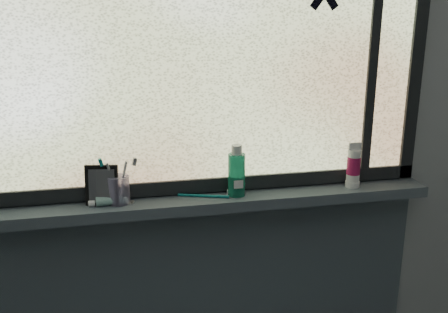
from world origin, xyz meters
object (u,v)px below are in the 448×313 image
Objects in this scene: vanity_mirror at (102,185)px; cream_tube at (354,163)px; mouthwash_bottle at (237,170)px; toothbrush_cup at (119,190)px.

cream_tube is (0.91, -0.01, 0.02)m from vanity_mirror.
cream_tube is (0.45, -0.00, -0.00)m from mouthwash_bottle.
mouthwash_bottle is at bearing 9.43° from vanity_mirror.
cream_tube is (0.86, -0.01, 0.04)m from toothbrush_cup.
mouthwash_bottle reaches higher than vanity_mirror.
mouthwash_bottle is at bearing -1.13° from toothbrush_cup.
mouthwash_bottle reaches higher than cream_tube.
vanity_mirror is 1.13× the size of cream_tube.
toothbrush_cup is at bearing 179.29° from cream_tube.
vanity_mirror is at bearing 178.97° from mouthwash_bottle.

